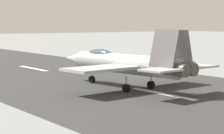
{
  "coord_description": "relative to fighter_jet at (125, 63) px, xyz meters",
  "views": [
    {
      "loc": [
        -30.1,
        25.64,
        6.19
      ],
      "look_at": [
        2.82,
        2.75,
        2.2
      ],
      "focal_mm": 72.48,
      "sensor_mm": 36.0,
      "label": 1
    }
  ],
  "objects": [
    {
      "name": "marker_cone_mid",
      "position": [
        7.66,
        -13.01,
        -2.12
      ],
      "size": [
        0.44,
        0.44,
        0.55
      ],
      "primitive_type": "cone",
      "color": "orange",
      "rests_on": "ground"
    },
    {
      "name": "ground_plane",
      "position": [
        -3.57,
        -0.71,
        -2.39
      ],
      "size": [
        400.0,
        400.0,
        0.0
      ],
      "primitive_type": "plane",
      "color": "gray"
    },
    {
      "name": "fighter_jet",
      "position": [
        0.0,
        0.0,
        0.0
      ],
      "size": [
        17.51,
        14.4,
        5.59
      ],
      "color": "#A8ACAD",
      "rests_on": "ground"
    },
    {
      "name": "runway_strip",
      "position": [
        -3.59,
        -0.71,
        -2.38
      ],
      "size": [
        240.0,
        26.0,
        0.02
      ],
      "color": "#333233",
      "rests_on": "ground"
    }
  ]
}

